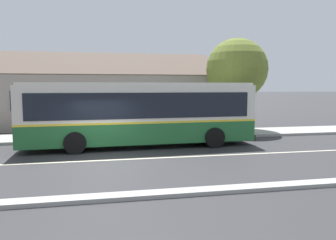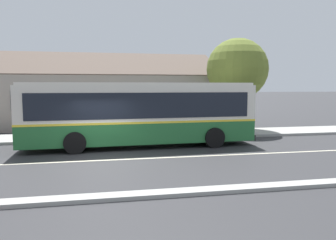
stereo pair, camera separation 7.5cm
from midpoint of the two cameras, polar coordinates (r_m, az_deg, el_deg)
name	(u,v)px [view 1 (the left image)]	position (r m, az deg, el deg)	size (l,w,h in m)	color
ground_plane	(103,160)	(13.73, -11.45, -6.92)	(300.00, 300.00, 0.00)	#2D2D30
sidewalk_far	(102,137)	(19.61, -11.48, -2.85)	(60.00, 3.00, 0.15)	#9E9E99
curb_near	(103,198)	(9.13, -11.42, -13.12)	(60.00, 0.50, 0.12)	#9E9E99
lane_divider_stripe	(103,160)	(13.73, -11.45, -6.91)	(60.00, 0.16, 0.01)	beige
community_building	(67,99)	(27.07, -17.20, 3.50)	(22.58, 8.70, 6.70)	gray
transit_bus	(140,112)	(16.45, -5.00, 1.34)	(11.52, 3.06, 3.19)	#236633
bench_by_building	(32,131)	(19.41, -22.65, -1.83)	(1.58, 0.51, 0.94)	brown
street_tree_primary	(237,72)	(22.27, 11.84, 8.20)	(4.04, 4.04, 6.17)	#4C3828
bus_stop_sign	(228,109)	(19.85, 10.32, 1.82)	(0.36, 0.07, 2.40)	gray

